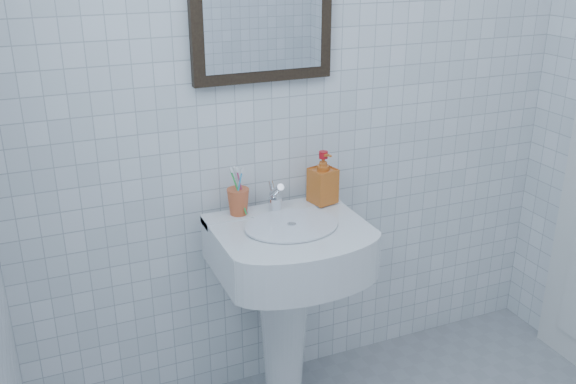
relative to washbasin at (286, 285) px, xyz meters
name	(u,v)px	position (x,y,z in m)	size (l,w,h in m)	color
wall_back	(307,73)	(0.18, 0.22, 0.71)	(2.20, 0.02, 2.50)	white
washbasin	(286,285)	(0.00, 0.00, 0.00)	(0.52, 0.38, 0.80)	white
faucet	(275,198)	(0.00, 0.09, 0.30)	(0.05, 0.10, 0.12)	silver
toothbrush_cup	(238,202)	(-0.13, 0.12, 0.30)	(0.08, 0.08, 0.09)	#C9562E
soap_dispenser	(323,177)	(0.19, 0.10, 0.35)	(0.09, 0.09, 0.19)	#BF4112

